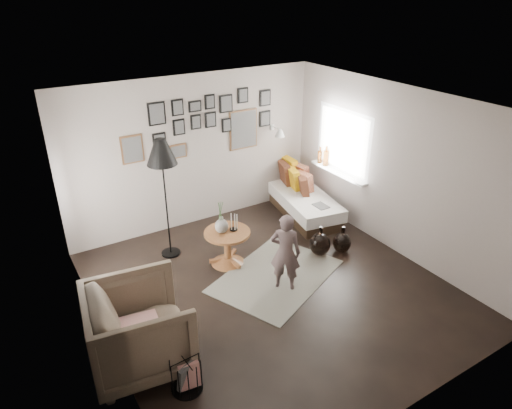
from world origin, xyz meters
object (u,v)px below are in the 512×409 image
demijohn_small (342,242)px  demijohn_large (320,244)px  vase (221,224)px  magazine_basket (186,375)px  pedestal_table (228,249)px  floor_lamp (162,156)px  daybed (301,198)px  child (285,252)px  armchair (139,329)px

demijohn_small → demijohn_large: bearing=161.1°
vase → magazine_basket: size_ratio=1.24×
pedestal_table → floor_lamp: (-0.65, 0.70, 1.39)m
daybed → child: bearing=-121.6°
vase → floor_lamp: floor_lamp is taller
pedestal_table → child: bearing=-68.3°
child → pedestal_table: bearing=-24.1°
vase → demijohn_large: 1.62m
demijohn_small → armchair: bearing=-170.0°
pedestal_table → demijohn_large: size_ratio=1.40×
vase → daybed: (2.04, 0.77, -0.42)m
pedestal_table → armchair: size_ratio=0.64×
pedestal_table → vase: size_ratio=1.40×
vase → magazine_basket: (-1.44, -1.91, -0.50)m
pedestal_table → magazine_basket: 2.43m
vase → armchair: size_ratio=0.46×
daybed → armchair: size_ratio=1.77×
pedestal_table → demijohn_small: bearing=-21.7°
demijohn_large → pedestal_table: bearing=157.6°
daybed → child: size_ratio=1.66×
demijohn_small → daybed: bearing=79.5°
demijohn_large → child: size_ratio=0.43×
pedestal_table → vase: bearing=166.0°
daybed → vase: bearing=-148.9°
armchair → daybed: bearing=-53.6°
demijohn_small → child: bearing=-167.6°
demijohn_large → armchair: bearing=-166.8°
demijohn_large → child: (-0.96, -0.41, 0.38)m
daybed → demijohn_small: 1.49m
armchair → demijohn_large: 3.23m
armchair → demijohn_small: armchair is taller
armchair → child: bearing=-73.9°
child → armchair: bearing=52.8°
daybed → magazine_basket: (-3.49, -2.68, -0.09)m
daybed → armchair: (-3.76, -2.08, 0.21)m
floor_lamp → child: bearing=-58.1°
vase → daybed: vase is taller
magazine_basket → demijohn_small: demijohn_small is taller
vase → child: size_ratio=0.43×
armchair → demijohn_large: (3.13, 0.74, -0.30)m
armchair → vase: bearing=-45.0°
magazine_basket → child: child is taller
floor_lamp → magazine_basket: (-0.87, -2.60, -1.44)m
armchair → child: size_ratio=0.94×
demijohn_small → child: (-1.31, -0.29, 0.41)m
daybed → demijohn_small: bearing=-90.0°
armchair → floor_lamp: floor_lamp is taller
floor_lamp → child: (1.04, -1.67, -1.06)m
magazine_basket → demijohn_large: demijohn_large is taller
armchair → demijohn_large: bearing=-69.3°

